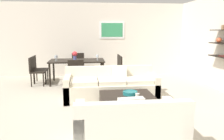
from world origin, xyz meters
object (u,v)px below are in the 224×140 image
loveseat_white (129,127)px  dining_chair_foot (76,73)px  dining_table (77,62)px  wine_glass_left_far (57,57)px  dining_chair_left_near (35,69)px  wine_glass_left_near (56,57)px  wine_glass_right_far (97,56)px  candle_jar (137,95)px  dining_chair_head (78,64)px  wine_glass_right_near (97,56)px  dining_chair_right_far (115,66)px  coffee_table (127,105)px  centerpiece_vase (75,55)px  decorative_bowl (130,93)px  dining_chair_right_near (117,68)px  dining_chair_left_far (38,67)px  sofa_beige (111,87)px

loveseat_white → dining_chair_foot: 3.52m
dining_table → wine_glass_left_far: wine_glass_left_far is taller
dining_chair_left_near → wine_glass_left_far: wine_glass_left_far is taller
wine_glass_left_near → wine_glass_right_far: size_ratio=1.07×
loveseat_white → candle_jar: size_ratio=18.37×
dining_chair_head → wine_glass_right_near: size_ratio=4.94×
dining_chair_left_near → wine_glass_left_near: (0.62, 0.10, 0.37)m
wine_glass_left_near → wine_glass_right_near: 1.31m
candle_jar → dining_chair_head: 4.16m
loveseat_white → dining_table: bearing=101.8°
candle_jar → dining_chair_foot: bearing=121.1°
candle_jar → dining_chair_right_far: (-0.02, 3.28, 0.09)m
coffee_table → dining_chair_head: size_ratio=1.23×
wine_glass_right_far → dining_chair_left_near: bearing=-169.9°
candle_jar → wine_glass_left_near: bearing=123.7°
wine_glass_right_near → centerpiece_vase: (-0.72, 0.11, 0.04)m
dining_table → dining_chair_foot: size_ratio=1.98×
candle_jar → dining_chair_head: size_ratio=0.10×
coffee_table → centerpiece_vase: 3.26m
loveseat_white → wine_glass_left_far: 4.72m
decorative_bowl → dining_chair_right_near: dining_chair_right_near is taller
loveseat_white → candle_jar: (0.40, 1.24, 0.12)m
dining_chair_foot → dining_chair_left_far: bearing=138.7°
dining_chair_left_near → wine_glass_right_near: bearing=3.0°
sofa_beige → loveseat_white: same height
dining_chair_right_far → dining_chair_foot: (-1.28, -1.12, 0.00)m
decorative_bowl → dining_chair_right_far: bearing=88.3°
candle_jar → dining_chair_right_near: 2.83m
dining_chair_left_far → loveseat_white: bearing=-64.3°
dining_chair_left_far → wine_glass_left_near: wine_glass_left_near is taller
candle_jar → dining_chair_left_near: dining_chair_left_near is taller
coffee_table → dining_table: bearing=110.5°
dining_chair_left_far → wine_glass_right_near: (1.93, -0.34, 0.38)m
dining_chair_right_near → wine_glass_right_near: wine_glass_right_near is taller
dining_chair_left_far → wine_glass_right_near: size_ratio=4.94×
dining_table → wine_glass_right_far: bearing=10.6°
dining_chair_foot → wine_glass_left_near: bearing=130.1°
decorative_bowl → candle_jar: bearing=-52.5°
candle_jar → dining_table: 3.33m
dining_chair_head → dining_chair_left_far: size_ratio=1.00×
loveseat_white → wine_glass_left_near: wine_glass_left_near is taller
dining_chair_right_near → wine_glass_right_near: 0.73m
dining_chair_foot → dining_chair_head: bearing=90.0°
dining_chair_head → dining_chair_foot: (-0.00, -1.80, 0.00)m
coffee_table → dining_chair_left_far: (-2.39, 3.19, 0.31)m
wine_glass_right_near → wine_glass_left_far: bearing=169.4°
loveseat_white → dining_chair_left_near: (-2.18, 4.07, 0.21)m
dining_chair_left_far → dining_chair_right_near: (2.55, -0.44, 0.00)m
coffee_table → wine_glass_left_far: bearing=119.8°
sofa_beige → coffee_table: sofa_beige is taller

